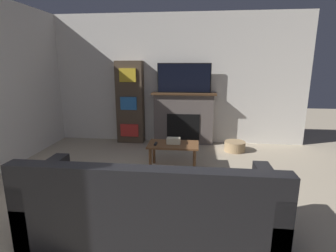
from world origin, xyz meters
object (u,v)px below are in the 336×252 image
Objects in this scene: couch at (150,210)px; storage_basket at (235,146)px; bookshelf at (130,102)px; coffee_table at (173,148)px; tv at (184,78)px; fireplace at (184,118)px.

couch is 5.92× the size of storage_basket.
bookshelf reaches higher than couch.
couch is at bearing -92.16° from coffee_table.
bookshelf reaches higher than tv.
tv is at bearing 86.28° from coffee_table.
fireplace is 0.77× the size of bookshelf.
storage_basket is at bearing 41.35° from coffee_table.
coffee_table is (0.07, 1.78, 0.06)m from couch.
bookshelf is (-1.06, 1.41, 0.52)m from coffee_table.
fireplace reaches higher than couch.
storage_basket is at bearing -21.62° from tv.
storage_basket is (1.04, -0.43, -0.46)m from fireplace.
bookshelf is 4.30× the size of storage_basket.
couch is 3.04m from storage_basket.
tv is 0.46× the size of couch.
couch is at bearing -92.83° from fireplace.
fireplace is 1.22m from storage_basket.
coffee_table is at bearing 87.84° from couch.
couch is 3.39m from bookshelf.
coffee_table is 2.02× the size of storage_basket.
fireplace is 1.22× the size of tv.
storage_basket is (2.19, -0.41, -0.78)m from bookshelf.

